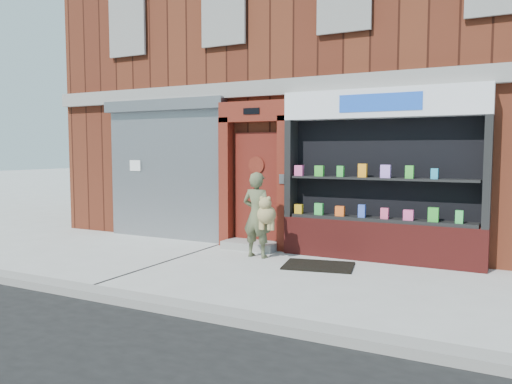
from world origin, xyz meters
The scene contains 8 objects.
ground centered at (0.00, 0.00, 0.00)m, with size 80.00×80.00×0.00m, color #9E9E99.
curb centered at (0.00, -2.15, 0.06)m, with size 60.00×0.30×0.12m, color gray.
building centered at (0.00, 5.99, 4.00)m, with size 12.00×8.16×8.00m.
shutter_bay centered at (-3.00, 1.93, 1.72)m, with size 3.10×0.30×3.04m.
red_door_bay centered at (-0.75, 1.86, 1.46)m, with size 1.52×0.58×2.90m.
pharmacy_bay centered at (1.75, 1.81, 1.37)m, with size 3.50×0.41×3.00m.
woman centered at (-0.27, 1.05, 0.79)m, with size 0.73×0.52×1.55m.
doormat centered at (0.95, 0.88, 0.01)m, with size 1.14×0.80×0.03m, color black.
Camera 1 is at (3.76, -6.92, 1.94)m, focal length 35.00 mm.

